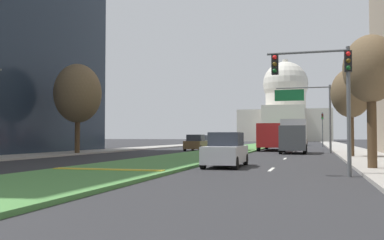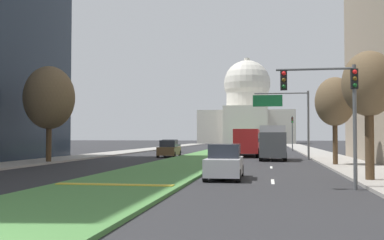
# 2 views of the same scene
# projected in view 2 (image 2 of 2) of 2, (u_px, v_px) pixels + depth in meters

# --- Properties ---
(ground_plane) EXTENTS (304.61, 304.61, 0.00)m
(ground_plane) POSITION_uv_depth(u_px,v_px,m) (229.00, 149.00, 76.31)
(ground_plane) COLOR #2B2B2D
(grass_median) EXTENTS (5.73, 124.61, 0.14)m
(grass_median) POSITION_uv_depth(u_px,v_px,m) (225.00, 150.00, 69.49)
(grass_median) COLOR #4C8442
(grass_median) RESTS_ON ground_plane
(median_curb_nose) EXTENTS (5.16, 0.50, 0.04)m
(median_curb_nose) POSITION_uv_depth(u_px,v_px,m) (114.00, 185.00, 19.58)
(median_curb_nose) COLOR gold
(median_curb_nose) RESTS_ON grass_median
(lane_dashes_right) EXTENTS (0.16, 68.29, 0.01)m
(lane_dashes_right) POSITION_uv_depth(u_px,v_px,m) (270.00, 155.00, 53.93)
(lane_dashes_right) COLOR silver
(lane_dashes_right) RESTS_ON ground_plane
(sidewalk_left) EXTENTS (4.00, 124.61, 0.15)m
(sidewalk_left) POSITION_uv_depth(u_px,v_px,m) (131.00, 151.00, 64.72)
(sidewalk_left) COLOR #9E9991
(sidewalk_left) RESTS_ON ground_plane
(sidewalk_right) EXTENTS (4.00, 124.61, 0.15)m
(sidewalk_right) POSITION_uv_depth(u_px,v_px,m) (315.00, 152.00, 60.61)
(sidewalk_right) COLOR #9E9991
(sidewalk_right) RESTS_ON ground_plane
(capitol_building) EXTENTS (28.90, 24.89, 26.95)m
(capitol_building) POSITION_uv_depth(u_px,v_px,m) (247.00, 112.00, 144.28)
(capitol_building) COLOR beige
(capitol_building) RESTS_ON ground_plane
(traffic_light_near_right) EXTENTS (3.34, 0.35, 5.20)m
(traffic_light_near_right) POSITION_uv_depth(u_px,v_px,m) (334.00, 99.00, 19.15)
(traffic_light_near_right) COLOR #515456
(traffic_light_near_right) RESTS_ON ground_plane
(traffic_light_far_right) EXTENTS (0.28, 0.35, 5.20)m
(traffic_light_far_right) POSITION_uv_depth(u_px,v_px,m) (292.00, 129.00, 67.95)
(traffic_light_far_right) COLOR #515456
(traffic_light_far_right) RESTS_ON ground_plane
(overhead_guide_sign) EXTENTS (5.28, 0.20, 6.50)m
(overhead_guide_sign) POSITION_uv_depth(u_px,v_px,m) (287.00, 111.00, 43.54)
(overhead_guide_sign) COLOR #515456
(overhead_guide_sign) RESTS_ON ground_plane
(street_tree_right_near) EXTENTS (2.52, 2.52, 6.33)m
(street_tree_right_near) POSITION_uv_depth(u_px,v_px,m) (369.00, 85.00, 22.05)
(street_tree_right_near) COLOR #4C3823
(street_tree_right_near) RESTS_ON ground_plane
(street_tree_left_mid) EXTENTS (4.13, 4.13, 7.96)m
(street_tree_left_mid) POSITION_uv_depth(u_px,v_px,m) (49.00, 98.00, 37.56)
(street_tree_left_mid) COLOR #4C3823
(street_tree_left_mid) RESTS_ON ground_plane
(street_tree_right_mid) EXTENTS (2.89, 2.89, 6.58)m
(street_tree_right_mid) POSITION_uv_depth(u_px,v_px,m) (335.00, 102.00, 33.87)
(street_tree_right_mid) COLOR #4C3823
(street_tree_right_mid) RESTS_ON ground_plane
(sedan_lead_stopped) EXTENTS (1.89, 4.44, 1.81)m
(sedan_lead_stopped) POSITION_uv_depth(u_px,v_px,m) (225.00, 163.00, 23.91)
(sedan_lead_stopped) COLOR #BCBCC1
(sedan_lead_stopped) RESTS_ON ground_plane
(sedan_midblock) EXTENTS (2.06, 4.53, 1.79)m
(sedan_midblock) POSITION_uv_depth(u_px,v_px,m) (169.00, 149.00, 48.95)
(sedan_midblock) COLOR brown
(sedan_midblock) RESTS_ON ground_plane
(sedan_distant) EXTENTS (2.17, 4.36, 1.75)m
(sedan_distant) POSITION_uv_depth(u_px,v_px,m) (170.00, 146.00, 63.56)
(sedan_distant) COLOR #4C5156
(sedan_distant) RESTS_ON ground_plane
(sedan_far_horizon) EXTENTS (2.00, 4.64, 1.85)m
(sedan_far_horizon) POSITION_uv_depth(u_px,v_px,m) (269.00, 144.00, 77.60)
(sedan_far_horizon) COLOR brown
(sedan_far_horizon) RESTS_ON ground_plane
(box_truck_delivery) EXTENTS (2.40, 6.40, 3.20)m
(box_truck_delivery) POSITION_uv_depth(u_px,v_px,m) (272.00, 142.00, 42.61)
(box_truck_delivery) COLOR #4C5156
(box_truck_delivery) RESTS_ON ground_plane
(city_bus) EXTENTS (2.62, 11.00, 2.95)m
(city_bus) POSITION_uv_depth(u_px,v_px,m) (248.00, 140.00, 51.22)
(city_bus) COLOR #B21E1E
(city_bus) RESTS_ON ground_plane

